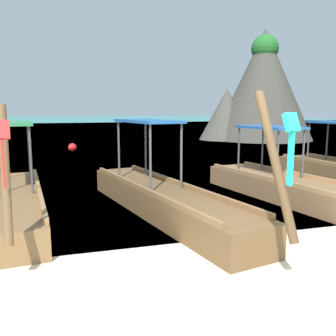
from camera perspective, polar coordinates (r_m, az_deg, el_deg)
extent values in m
plane|color=beige|center=(5.35, 10.77, -15.90)|extent=(120.00, 120.00, 0.00)
plane|color=teal|center=(65.72, -14.75, 6.88)|extent=(120.00, 120.00, 0.00)
cube|color=brown|center=(8.36, -22.84, -5.39)|extent=(1.56, 5.45, 0.51)
cube|color=#9F7246|center=(8.29, -19.49, -3.12)|extent=(0.52, 4.93, 0.10)
cylinder|color=brown|center=(5.31, -24.03, -0.77)|extent=(0.19, 0.80, 1.83)
cube|color=red|center=(5.03, -24.55, 5.45)|extent=(0.21, 0.16, 0.25)
cube|color=red|center=(5.05, -24.24, 0.57)|extent=(0.04, 0.08, 0.62)
cylinder|color=#4C4C51|center=(8.05, -20.57, 1.15)|extent=(0.05, 0.05, 1.40)
cylinder|color=#4C4C51|center=(9.65, -20.82, 2.37)|extent=(0.05, 0.05, 1.40)
cube|color=#2D844C|center=(8.79, -23.46, 6.39)|extent=(1.08, 1.89, 0.06)
cube|color=brown|center=(7.90, -0.79, -5.28)|extent=(2.21, 6.15, 0.57)
cube|color=brown|center=(7.62, -4.00, -3.26)|extent=(1.18, 5.48, 0.10)
cube|color=brown|center=(8.05, 2.23, -2.58)|extent=(1.18, 5.48, 0.10)
cylinder|color=brown|center=(5.03, 16.47, 0.50)|extent=(0.29, 0.89, 1.97)
cube|color=#1ECCBC|center=(4.82, 18.65, 6.74)|extent=(0.22, 0.18, 0.25)
cube|color=#1ECCBC|center=(4.84, 18.55, 1.30)|extent=(0.05, 0.08, 0.68)
cylinder|color=#4C4C51|center=(7.42, -2.76, 1.47)|extent=(0.06, 0.06, 1.39)
cylinder|color=#4C4C51|center=(7.76, 2.09, 1.81)|extent=(0.06, 0.06, 1.39)
cylinder|color=#4C4C51|center=(9.09, -7.67, 2.81)|extent=(0.06, 0.06, 1.39)
cylinder|color=#4C4C51|center=(9.36, -3.50, 3.06)|extent=(0.06, 0.06, 1.39)
cube|color=#235BA3|center=(8.34, -3.22, 7.31)|extent=(1.26, 2.15, 0.06)
cube|color=olive|center=(9.72, 17.77, -3.12)|extent=(2.01, 5.24, 0.52)
cube|color=#AF7F52|center=(9.28, 15.36, -1.61)|extent=(0.84, 4.65, 0.10)
cube|color=#AF7F52|center=(10.05, 20.16, -1.04)|extent=(0.84, 4.65, 0.10)
cylinder|color=#4C4C51|center=(9.20, 16.69, 1.81)|extent=(0.06, 0.06, 1.23)
cylinder|color=#4C4C51|center=(9.78, 20.31, 2.05)|extent=(0.06, 0.06, 1.23)
cylinder|color=#4C4C51|center=(10.37, 10.96, 2.82)|extent=(0.06, 0.06, 1.23)
cylinder|color=#4C4C51|center=(10.89, 14.49, 2.99)|extent=(0.06, 0.06, 1.23)
cube|color=#235BA3|center=(9.99, 15.66, 6.14)|extent=(1.29, 1.88, 0.06)
cylinder|color=#4C4C51|center=(12.65, 21.01, 3.84)|extent=(0.05, 0.05, 1.22)
cylinder|color=#4C4C51|center=(13.18, 23.53, 3.88)|extent=(0.05, 0.05, 1.22)
cone|color=#47443D|center=(28.55, 14.64, 12.40)|extent=(7.32, 7.32, 8.04)
cone|color=#4E4B43|center=(27.92, 9.10, 8.26)|extent=(4.02, 4.02, 3.76)
sphere|color=#236B28|center=(28.83, 14.86, 17.58)|extent=(1.97, 1.97, 1.97)
sphere|color=red|center=(20.24, -14.67, 3.10)|extent=(0.45, 0.45, 0.45)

